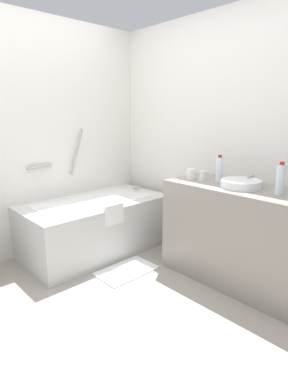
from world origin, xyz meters
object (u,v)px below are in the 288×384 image
Objects in this scene: sink_faucet at (252,180)px; water_bottle_0 at (219,169)px; drinking_glass_1 at (191,174)px; sink_basin at (241,184)px; drinking_glass_0 at (203,176)px; water_bottle_2 at (280,179)px; bath_mat at (127,271)px; bathtub at (96,223)px.

sink_faucet is 0.29m from water_bottle_0.
water_bottle_0 is 0.27m from drinking_glass_1.
drinking_glass_0 reaches higher than sink_basin.
water_bottle_2 is at bearing -87.95° from sink_basin.
sink_faucet reaches higher than sink_basin.
bath_mat is (-0.63, 0.54, -0.96)m from water_bottle_0.
water_bottle_0 is (0.04, 0.24, 0.08)m from sink_basin.
bath_mat is (-0.59, 0.78, -0.88)m from sink_basin.
water_bottle_2 is at bearing -119.88° from sink_faucet.
sink_basin is at bearing -85.86° from drinking_glass_1.
drinking_glass_1 is at bearing 114.82° from sink_faucet.
drinking_glass_0 is 0.11m from drinking_glass_1.
water_bottle_2 is 2.77× the size of drinking_glass_0.
bathtub is at bearing 107.10° from water_bottle_2.
sink_basin is 1.35× the size of water_bottle_0.
bathtub is at bearing 82.54° from bath_mat.
sink_faucet is 0.43m from drinking_glass_0.
water_bottle_0 is 0.98× the size of water_bottle_2.
drinking_glass_0 is at bearing 91.21° from water_bottle_2.
bathtub is 6.15× the size of water_bottle_2.
sink_basin is 0.33m from water_bottle_2.
sink_basin is 0.26m from water_bottle_0.
drinking_glass_1 is 0.17× the size of bath_mat.
drinking_glass_0 is (-0.05, 0.14, -0.07)m from water_bottle_0.
bathtub is 9.97× the size of sink_faucet.
bathtub is at bearing 116.95° from drinking_glass_0.
bathtub is 1.58m from sink_basin.
sink_basin is 1.31m from bath_mat.
drinking_glass_1 is 1.09m from bath_mat.
bathtub is 4.65× the size of sink_basin.
drinking_glass_0 is at bearing -73.62° from drinking_glass_1.
sink_faucet is at bearing -63.02° from bathtub.
sink_basin is (0.51, -1.38, 0.59)m from bathtub.
water_bottle_0 is 0.56m from water_bottle_2.
bathtub is 0.67m from bath_mat.
bathtub reaches higher than bath_mat.
sink_faucet is at bearing -65.18° from drinking_glass_1.
sink_faucet is 1.71× the size of drinking_glass_0.
bath_mat is (-0.08, -0.60, -0.29)m from bathtub.
drinking_glass_1 is (-0.23, 0.49, 0.01)m from sink_faucet.
water_bottle_2 reaches higher than drinking_glass_0.
water_bottle_0 is at bearing -72.12° from drinking_glass_0.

